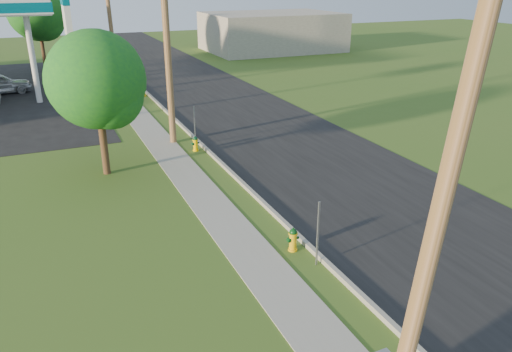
{
  "coord_description": "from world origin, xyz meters",
  "views": [
    {
      "loc": [
        -6.3,
        -6.48,
        7.77
      ],
      "look_at": [
        0.0,
        8.0,
        1.4
      ],
      "focal_mm": 35.0,
      "sensor_mm": 36.0,
      "label": 1
    }
  ],
  "objects": [
    {
      "name": "road",
      "position": [
        4.5,
        10.0,
        0.01
      ],
      "size": [
        8.0,
        120.0,
        0.02
      ],
      "primitive_type": "cube",
      "color": "black",
      "rests_on": "ground"
    },
    {
      "name": "curb",
      "position": [
        0.5,
        10.0,
        0.07
      ],
      "size": [
        0.15,
        120.0,
        0.15
      ],
      "primitive_type": "cube",
      "color": "gray",
      "rests_on": "ground"
    },
    {
      "name": "sidewalk",
      "position": [
        -1.25,
        10.0,
        0.01
      ],
      "size": [
        1.5,
        120.0,
        0.03
      ],
      "primitive_type": "cube",
      "color": "gray",
      "rests_on": "ground"
    },
    {
      "name": "utility_pole_near",
      "position": [
        -0.6,
        -1.0,
        4.8
      ],
      "size": [
        1.4,
        0.32,
        9.48
      ],
      "color": "brown",
      "rests_on": "ground"
    },
    {
      "name": "utility_pole_mid",
      "position": [
        -0.6,
        17.0,
        4.95
      ],
      "size": [
        1.4,
        0.32,
        9.8
      ],
      "color": "brown",
      "rests_on": "ground"
    },
    {
      "name": "utility_pole_far",
      "position": [
        -0.6,
        35.0,
        4.8
      ],
      "size": [
        1.4,
        0.32,
        9.5
      ],
      "color": "brown",
      "rests_on": "ground"
    },
    {
      "name": "sign_post_near",
      "position": [
        0.25,
        4.2,
        1.0
      ],
      "size": [
        0.05,
        0.04,
        2.0
      ],
      "primitive_type": "cube",
      "color": "gray",
      "rests_on": "ground"
    },
    {
      "name": "sign_post_mid",
      "position": [
        0.25,
        16.0,
        1.0
      ],
      "size": [
        0.05,
        0.04,
        2.0
      ],
      "primitive_type": "cube",
      "color": "gray",
      "rests_on": "ground"
    },
    {
      "name": "sign_post_far",
      "position": [
        0.25,
        28.2,
        1.0
      ],
      "size": [
        0.05,
        0.04,
        2.0
      ],
      "primitive_type": "cube",
      "color": "gray",
      "rests_on": "ground"
    },
    {
      "name": "price_pylon",
      "position": [
        -4.5,
        22.5,
        5.43
      ],
      "size": [
        0.34,
        2.04,
        6.85
      ],
      "color": "gray",
      "rests_on": "ground"
    },
    {
      "name": "distant_building",
      "position": [
        18.0,
        45.0,
        2.0
      ],
      "size": [
        14.0,
        10.0,
        4.0
      ],
      "primitive_type": "cube",
      "color": "gray",
      "rests_on": "ground"
    },
    {
      "name": "tree_verge",
      "position": [
        -4.16,
        13.89,
        3.8
      ],
      "size": [
        3.9,
        3.9,
        5.91
      ],
      "color": "#3D291C",
      "rests_on": "ground"
    },
    {
      "name": "tree_lot",
      "position": [
        -5.55,
        41.09,
        4.79
      ],
      "size": [
        4.91,
        4.91,
        7.44
      ],
      "color": "#3D291C",
      "rests_on": "ground"
    },
    {
      "name": "hydrant_near",
      "position": [
        -0.0,
        5.19,
        0.38
      ],
      "size": [
        0.4,
        0.35,
        0.77
      ],
      "color": "gold",
      "rests_on": "ground"
    },
    {
      "name": "hydrant_mid",
      "position": [
        0.03,
        15.28,
        0.36
      ],
      "size": [
        0.38,
        0.34,
        0.74
      ],
      "color": "#FEC400",
      "rests_on": "ground"
    },
    {
      "name": "hydrant_far",
      "position": [
        0.17,
        27.82,
        0.36
      ],
      "size": [
        0.38,
        0.34,
        0.74
      ],
      "color": "#E1A200",
      "rests_on": "ground"
    }
  ]
}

